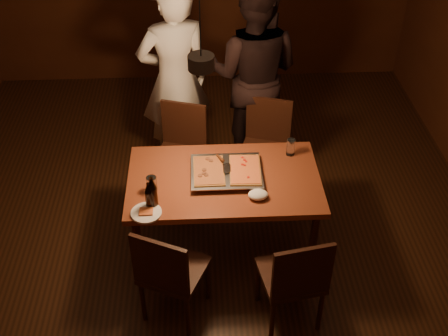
{
  "coord_description": "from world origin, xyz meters",
  "views": [
    {
      "loc": [
        -0.01,
        -3.38,
        3.51
      ],
      "look_at": [
        0.15,
        -0.0,
        0.85
      ],
      "focal_mm": 45.0,
      "sensor_mm": 36.0,
      "label": 1
    }
  ],
  "objects_px": {
    "pizza_tray": "(226,173)",
    "diner_white": "(175,79)",
    "dining_table": "(224,185)",
    "plate_slice": "(146,213)",
    "beer_bottle_a": "(149,195)",
    "chair_far_right": "(266,138)",
    "pendant_lamp": "(201,61)",
    "beer_bottle_b": "(152,192)",
    "chair_far_left": "(181,143)",
    "chair_near_left": "(168,268)",
    "diner_dark": "(253,74)",
    "chair_near_right": "(296,274)"
  },
  "relations": [
    {
      "from": "plate_slice",
      "to": "chair_near_right",
      "type": "bearing_deg",
      "value": -22.89
    },
    {
      "from": "pizza_tray",
      "to": "diner_white",
      "type": "xyz_separation_m",
      "value": [
        -0.41,
        1.2,
        0.17
      ]
    },
    {
      "from": "chair_far_left",
      "to": "chair_near_left",
      "type": "distance_m",
      "value": 1.51
    },
    {
      "from": "dining_table",
      "to": "beer_bottle_b",
      "type": "xyz_separation_m",
      "value": [
        -0.53,
        -0.29,
        0.21
      ]
    },
    {
      "from": "dining_table",
      "to": "chair_near_right",
      "type": "height_order",
      "value": "chair_near_right"
    },
    {
      "from": "beer_bottle_b",
      "to": "diner_white",
      "type": "xyz_separation_m",
      "value": [
        0.14,
        1.53,
        0.06
      ]
    },
    {
      "from": "chair_near_left",
      "to": "chair_near_right",
      "type": "xyz_separation_m",
      "value": [
        0.88,
        -0.1,
        0.0
      ]
    },
    {
      "from": "chair_near_right",
      "to": "beer_bottle_a",
      "type": "bearing_deg",
      "value": 142.76
    },
    {
      "from": "dining_table",
      "to": "diner_dark",
      "type": "distance_m",
      "value": 1.37
    },
    {
      "from": "plate_slice",
      "to": "beer_bottle_a",
      "type": "bearing_deg",
      "value": 70.7
    },
    {
      "from": "dining_table",
      "to": "chair_near_right",
      "type": "xyz_separation_m",
      "value": [
        0.46,
        -0.82,
        -0.14
      ]
    },
    {
      "from": "chair_far_right",
      "to": "pizza_tray",
      "type": "relative_size",
      "value": 0.96
    },
    {
      "from": "chair_far_left",
      "to": "chair_near_left",
      "type": "xyz_separation_m",
      "value": [
        -0.08,
        -1.51,
        0.0
      ]
    },
    {
      "from": "chair_far_right",
      "to": "beer_bottle_b",
      "type": "height_order",
      "value": "beer_bottle_b"
    },
    {
      "from": "chair_near_right",
      "to": "pendant_lamp",
      "type": "distance_m",
      "value": 1.59
    },
    {
      "from": "chair_near_right",
      "to": "chair_far_right",
      "type": "bearing_deg",
      "value": 80.39
    },
    {
      "from": "chair_far_right",
      "to": "pendant_lamp",
      "type": "bearing_deg",
      "value": 72.11
    },
    {
      "from": "beer_bottle_b",
      "to": "chair_near_left",
      "type": "bearing_deg",
      "value": -76.26
    },
    {
      "from": "chair_far_left",
      "to": "diner_dark",
      "type": "distance_m",
      "value": 0.95
    },
    {
      "from": "dining_table",
      "to": "diner_dark",
      "type": "relative_size",
      "value": 0.79
    },
    {
      "from": "chair_far_right",
      "to": "chair_near_left",
      "type": "xyz_separation_m",
      "value": [
        -0.85,
        -1.54,
        0.0
      ]
    },
    {
      "from": "diner_white",
      "to": "beer_bottle_b",
      "type": "bearing_deg",
      "value": 68.89
    },
    {
      "from": "chair_far_right",
      "to": "chair_near_left",
      "type": "distance_m",
      "value": 1.76
    },
    {
      "from": "chair_near_left",
      "to": "dining_table",
      "type": "bearing_deg",
      "value": 84.05
    },
    {
      "from": "dining_table",
      "to": "chair_far_right",
      "type": "xyz_separation_m",
      "value": [
        0.43,
        0.83,
        -0.14
      ]
    },
    {
      "from": "beer_bottle_b",
      "to": "diner_dark",
      "type": "xyz_separation_m",
      "value": [
        0.87,
        1.59,
        0.07
      ]
    },
    {
      "from": "chair_far_left",
      "to": "diner_white",
      "type": "height_order",
      "value": "diner_white"
    },
    {
      "from": "chair_near_left",
      "to": "plate_slice",
      "type": "distance_m",
      "value": 0.43
    },
    {
      "from": "plate_slice",
      "to": "diner_white",
      "type": "height_order",
      "value": "diner_white"
    },
    {
      "from": "beer_bottle_a",
      "to": "diner_white",
      "type": "relative_size",
      "value": 0.12
    },
    {
      "from": "dining_table",
      "to": "chair_far_right",
      "type": "bearing_deg",
      "value": 62.64
    },
    {
      "from": "chair_near_left",
      "to": "diner_white",
      "type": "relative_size",
      "value": 0.3
    },
    {
      "from": "beer_bottle_a",
      "to": "diner_white",
      "type": "xyz_separation_m",
      "value": [
        0.16,
        1.55,
        0.08
      ]
    },
    {
      "from": "plate_slice",
      "to": "diner_white",
      "type": "bearing_deg",
      "value": 83.48
    },
    {
      "from": "pizza_tray",
      "to": "diner_dark",
      "type": "distance_m",
      "value": 1.32
    },
    {
      "from": "diner_white",
      "to": "pendant_lamp",
      "type": "height_order",
      "value": "pendant_lamp"
    },
    {
      "from": "chair_far_right",
      "to": "beer_bottle_b",
      "type": "bearing_deg",
      "value": 66.68
    },
    {
      "from": "dining_table",
      "to": "plate_slice",
      "type": "height_order",
      "value": "plate_slice"
    },
    {
      "from": "pizza_tray",
      "to": "pendant_lamp",
      "type": "xyz_separation_m",
      "value": [
        -0.17,
        -0.03,
        0.99
      ]
    },
    {
      "from": "dining_table",
      "to": "plate_slice",
      "type": "distance_m",
      "value": 0.7
    },
    {
      "from": "chair_far_right",
      "to": "beer_bottle_a",
      "type": "bearing_deg",
      "value": 66.35
    },
    {
      "from": "dining_table",
      "to": "plate_slice",
      "type": "relative_size",
      "value": 6.69
    },
    {
      "from": "dining_table",
      "to": "pizza_tray",
      "type": "xyz_separation_m",
      "value": [
        0.02,
        0.03,
        0.1
      ]
    },
    {
      "from": "beer_bottle_a",
      "to": "plate_slice",
      "type": "xyz_separation_m",
      "value": [
        -0.02,
        -0.07,
        -0.1
      ]
    },
    {
      "from": "chair_far_left",
      "to": "pendant_lamp",
      "type": "distance_m",
      "value": 1.47
    },
    {
      "from": "dining_table",
      "to": "pendant_lamp",
      "type": "xyz_separation_m",
      "value": [
        -0.15,
        0.0,
        1.08
      ]
    },
    {
      "from": "chair_far_left",
      "to": "pizza_tray",
      "type": "bearing_deg",
      "value": 133.34
    },
    {
      "from": "dining_table",
      "to": "diner_white",
      "type": "bearing_deg",
      "value": 107.7
    },
    {
      "from": "chair_far_left",
      "to": "pizza_tray",
      "type": "xyz_separation_m",
      "value": [
        0.37,
        -0.76,
        0.24
      ]
    },
    {
      "from": "chair_near_left",
      "to": "chair_far_right",
      "type": "bearing_deg",
      "value": 85.82
    }
  ]
}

